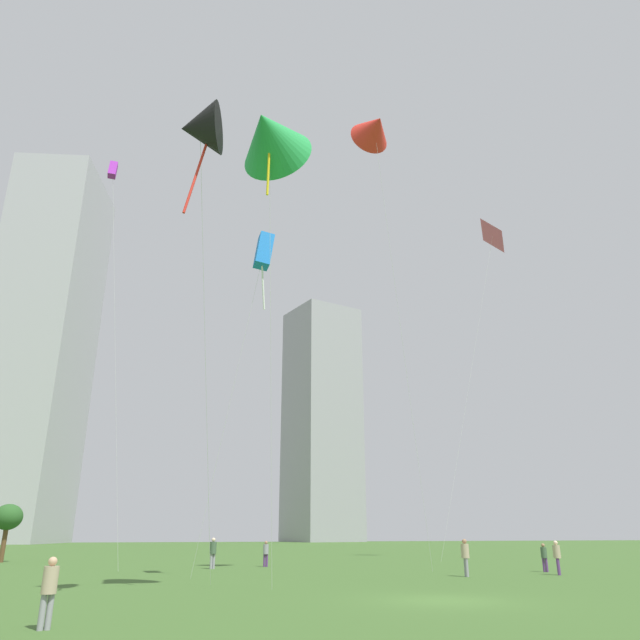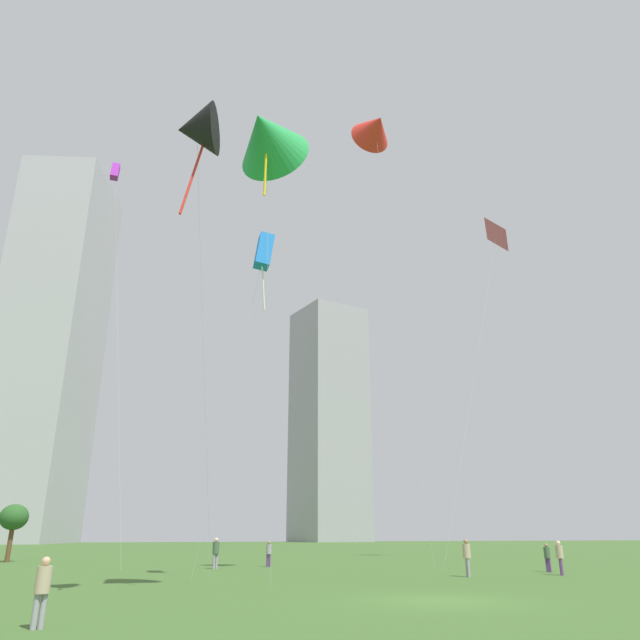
{
  "view_description": "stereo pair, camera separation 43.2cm",
  "coord_description": "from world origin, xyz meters",
  "px_view_note": "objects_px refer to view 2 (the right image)",
  "views": [
    {
      "loc": [
        -10.29,
        -19.94,
        2.15
      ],
      "look_at": [
        -1.83,
        8.4,
        12.7
      ],
      "focal_mm": 33.55,
      "sensor_mm": 36.0,
      "label": 1
    },
    {
      "loc": [
        -9.88,
        -20.06,
        2.15
      ],
      "look_at": [
        -1.83,
        8.4,
        12.7
      ],
      "focal_mm": 33.55,
      "sensor_mm": 36.0,
      "label": 2
    }
  ],
  "objects_px": {
    "person_standing_5": "(42,587)",
    "person_standing_3": "(547,556)",
    "kite_flying_3": "(115,174)",
    "distant_highrise_0": "(51,345)",
    "person_standing_4": "(269,552)",
    "kite_flying_0": "(264,252)",
    "park_tree_0": "(14,518)",
    "kite_flying_4": "(375,128)",
    "kite_flying_5": "(197,130)",
    "kite_flying_2": "(267,137)",
    "person_standing_0": "(467,555)",
    "kite_flying_1": "(496,236)",
    "person_standing_2": "(560,555)",
    "distant_highrise_1": "(329,420)",
    "person_standing_1": "(216,551)"
  },
  "relations": [
    {
      "from": "person_standing_4",
      "to": "distant_highrise_0",
      "type": "distance_m",
      "value": 119.14
    },
    {
      "from": "person_standing_0",
      "to": "person_standing_4",
      "type": "distance_m",
      "value": 14.85
    },
    {
      "from": "person_standing_0",
      "to": "kite_flying_1",
      "type": "xyz_separation_m",
      "value": [
        13.68,
        14.46,
        27.87
      ]
    },
    {
      "from": "person_standing_5",
      "to": "distant_highrise_0",
      "type": "bearing_deg",
      "value": 80.25
    },
    {
      "from": "kite_flying_3",
      "to": "distant_highrise_0",
      "type": "bearing_deg",
      "value": 100.7
    },
    {
      "from": "person_standing_2",
      "to": "person_standing_5",
      "type": "relative_size",
      "value": 1.09
    },
    {
      "from": "kite_flying_0",
      "to": "distant_highrise_0",
      "type": "relative_size",
      "value": 0.2
    },
    {
      "from": "person_standing_0",
      "to": "kite_flying_0",
      "type": "relative_size",
      "value": 0.1
    },
    {
      "from": "kite_flying_4",
      "to": "park_tree_0",
      "type": "distance_m",
      "value": 40.47
    },
    {
      "from": "person_standing_1",
      "to": "kite_flying_5",
      "type": "height_order",
      "value": "kite_flying_5"
    },
    {
      "from": "kite_flying_2",
      "to": "person_standing_3",
      "type": "bearing_deg",
      "value": 30.81
    },
    {
      "from": "person_standing_2",
      "to": "kite_flying_2",
      "type": "relative_size",
      "value": 0.09
    },
    {
      "from": "person_standing_3",
      "to": "kite_flying_0",
      "type": "height_order",
      "value": "kite_flying_0"
    },
    {
      "from": "kite_flying_0",
      "to": "kite_flying_5",
      "type": "distance_m",
      "value": 10.29
    },
    {
      "from": "person_standing_5",
      "to": "kite_flying_3",
      "type": "xyz_separation_m",
      "value": [
        -1.91,
        21.79,
        25.06
      ]
    },
    {
      "from": "person_standing_0",
      "to": "person_standing_5",
      "type": "height_order",
      "value": "person_standing_0"
    },
    {
      "from": "kite_flying_3",
      "to": "person_standing_1",
      "type": "bearing_deg",
      "value": 15.41
    },
    {
      "from": "distant_highrise_0",
      "to": "park_tree_0",
      "type": "bearing_deg",
      "value": -68.46
    },
    {
      "from": "kite_flying_3",
      "to": "kite_flying_1",
      "type": "bearing_deg",
      "value": 9.79
    },
    {
      "from": "kite_flying_4",
      "to": "kite_flying_2",
      "type": "bearing_deg",
      "value": -134.42
    },
    {
      "from": "person_standing_5",
      "to": "person_standing_3",
      "type": "bearing_deg",
      "value": 12.19
    },
    {
      "from": "kite_flying_2",
      "to": "distant_highrise_0",
      "type": "distance_m",
      "value": 133.41
    },
    {
      "from": "person_standing_2",
      "to": "person_standing_3",
      "type": "bearing_deg",
      "value": -160.43
    },
    {
      "from": "park_tree_0",
      "to": "kite_flying_3",
      "type": "bearing_deg",
      "value": -70.12
    },
    {
      "from": "person_standing_4",
      "to": "kite_flying_0",
      "type": "distance_m",
      "value": 20.85
    },
    {
      "from": "kite_flying_0",
      "to": "park_tree_0",
      "type": "bearing_deg",
      "value": 120.5
    },
    {
      "from": "person_standing_0",
      "to": "person_standing_5",
      "type": "distance_m",
      "value": 22.87
    },
    {
      "from": "person_standing_5",
      "to": "kite_flying_0",
      "type": "relative_size",
      "value": 0.09
    },
    {
      "from": "kite_flying_3",
      "to": "kite_flying_5",
      "type": "bearing_deg",
      "value": -75.82
    },
    {
      "from": "kite_flying_1",
      "to": "kite_flying_5",
      "type": "relative_size",
      "value": 1.67
    },
    {
      "from": "person_standing_0",
      "to": "park_tree_0",
      "type": "relative_size",
      "value": 0.43
    },
    {
      "from": "person_standing_2",
      "to": "kite_flying_2",
      "type": "bearing_deg",
      "value": -22.58
    },
    {
      "from": "person_standing_5",
      "to": "kite_flying_0",
      "type": "height_order",
      "value": "kite_flying_0"
    },
    {
      "from": "person_standing_3",
      "to": "distant_highrise_1",
      "type": "height_order",
      "value": "distant_highrise_1"
    },
    {
      "from": "kite_flying_2",
      "to": "park_tree_0",
      "type": "relative_size",
      "value": 4.55
    },
    {
      "from": "kite_flying_1",
      "to": "kite_flying_3",
      "type": "relative_size",
      "value": 1.12
    },
    {
      "from": "park_tree_0",
      "to": "kite_flying_0",
      "type": "bearing_deg",
      "value": -59.5
    },
    {
      "from": "person_standing_5",
      "to": "kite_flying_3",
      "type": "relative_size",
      "value": 0.06
    },
    {
      "from": "kite_flying_0",
      "to": "kite_flying_4",
      "type": "distance_m",
      "value": 11.82
    },
    {
      "from": "kite_flying_2",
      "to": "distant_highrise_1",
      "type": "bearing_deg",
      "value": 72.32
    },
    {
      "from": "person_standing_2",
      "to": "kite_flying_4",
      "type": "xyz_separation_m",
      "value": [
        -10.03,
        -0.52,
        25.27
      ]
    },
    {
      "from": "kite_flying_2",
      "to": "kite_flying_5",
      "type": "distance_m",
      "value": 3.15
    },
    {
      "from": "kite_flying_4",
      "to": "person_standing_0",
      "type": "bearing_deg",
      "value": 9.58
    },
    {
      "from": "person_standing_3",
      "to": "person_standing_5",
      "type": "height_order",
      "value": "person_standing_5"
    },
    {
      "from": "person_standing_0",
      "to": "distant_highrise_1",
      "type": "relative_size",
      "value": 0.03
    },
    {
      "from": "person_standing_3",
      "to": "kite_flying_4",
      "type": "xyz_separation_m",
      "value": [
        -11.02,
        -3.03,
        25.38
      ]
    },
    {
      "from": "person_standing_0",
      "to": "person_standing_2",
      "type": "bearing_deg",
      "value": -80.12
    },
    {
      "from": "person_standing_4",
      "to": "kite_flying_5",
      "type": "bearing_deg",
      "value": 82.73
    },
    {
      "from": "distant_highrise_1",
      "to": "kite_flying_3",
      "type": "bearing_deg",
      "value": -128.68
    },
    {
      "from": "person_standing_3",
      "to": "kite_flying_0",
      "type": "relative_size",
      "value": 0.09
    }
  ]
}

